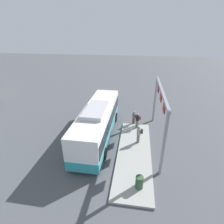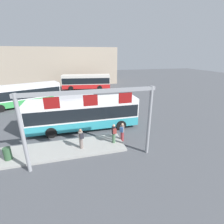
{
  "view_description": "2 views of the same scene",
  "coord_description": "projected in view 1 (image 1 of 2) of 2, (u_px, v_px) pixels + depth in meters",
  "views": [
    {
      "loc": [
        -14.31,
        -3.49,
        9.66
      ],
      "look_at": [
        3.42,
        -0.83,
        1.16
      ],
      "focal_mm": 28.0,
      "sensor_mm": 36.0,
      "label": 1
    },
    {
      "loc": [
        -1.11,
        -15.23,
        7.23
      ],
      "look_at": [
        2.8,
        -0.36,
        1.66
      ],
      "focal_mm": 25.8,
      "sensor_mm": 36.0,
      "label": 2
    }
  ],
  "objects": [
    {
      "name": "ground_plane",
      "position": [
        99.0,
        136.0,
        17.39
      ],
      "size": [
        120.0,
        120.0,
        0.0
      ],
      "primitive_type": "plane",
      "color": "#4C4F54"
    },
    {
      "name": "platform_curb",
      "position": [
        134.0,
        153.0,
        14.93
      ],
      "size": [
        10.0,
        2.8,
        0.16
      ],
      "primitive_type": "cube",
      "color": "#9E9E99",
      "rests_on": "ground"
    },
    {
      "name": "bus_main",
      "position": [
        98.0,
        120.0,
        16.61
      ],
      "size": [
        10.68,
        2.74,
        3.46
      ],
      "rotation": [
        0.0,
        0.0,
        -0.01
      ],
      "color": "teal",
      "rests_on": "ground"
    },
    {
      "name": "person_boarding",
      "position": [
        138.0,
        120.0,
        18.29
      ],
      "size": [
        0.35,
        0.53,
        1.67
      ],
      "rotation": [
        0.0,
        0.0,
        1.59
      ],
      "color": "#476B4C",
      "rests_on": "platform_curb"
    },
    {
      "name": "person_waiting_near",
      "position": [
        134.0,
        118.0,
        19.17
      ],
      "size": [
        0.55,
        0.6,
        1.67
      ],
      "rotation": [
        0.0,
        0.0,
        0.98
      ],
      "color": "maroon",
      "rests_on": "ground"
    },
    {
      "name": "person_waiting_mid",
      "position": [
        139.0,
        134.0,
        15.85
      ],
      "size": [
        0.42,
        0.58,
        1.67
      ],
      "rotation": [
        0.0,
        0.0,
        1.8
      ],
      "color": "slate",
      "rests_on": "platform_curb"
    },
    {
      "name": "platform_sign_gantry",
      "position": [
        160.0,
        105.0,
        15.1
      ],
      "size": [
        8.74,
        0.24,
        5.2
      ],
      "color": "gray",
      "rests_on": "ground"
    },
    {
      "name": "trash_bin",
      "position": [
        139.0,
        182.0,
        11.42
      ],
      "size": [
        0.52,
        0.52,
        0.9
      ],
      "primitive_type": "cylinder",
      "color": "#2D5133",
      "rests_on": "platform_curb"
    }
  ]
}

